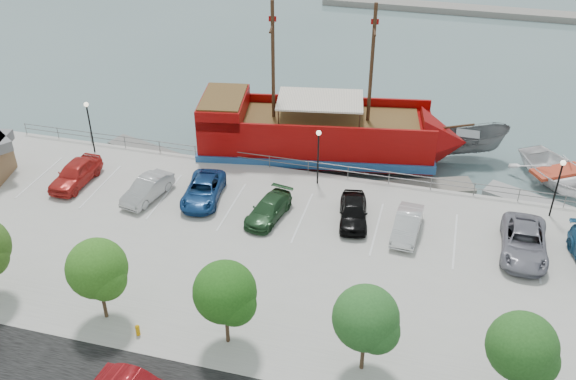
# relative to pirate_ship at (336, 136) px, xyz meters

# --- Properties ---
(ground) EXTENTS (160.00, 160.00, 0.00)m
(ground) POSITION_rel_pirate_ship_xyz_m (-0.24, -11.80, -2.23)
(ground) COLOR #4D6467
(sidewalk) EXTENTS (100.00, 4.00, 0.05)m
(sidewalk) POSITION_rel_pirate_ship_xyz_m (-0.24, -21.80, -1.21)
(sidewalk) COLOR #9C9993
(sidewalk) RESTS_ON land_slab
(seawall_railing) EXTENTS (50.00, 0.06, 1.00)m
(seawall_railing) POSITION_rel_pirate_ship_xyz_m (-0.24, -4.00, -0.70)
(seawall_railing) COLOR slate
(seawall_railing) RESTS_ON land_slab
(far_shore) EXTENTS (40.00, 3.00, 0.80)m
(far_shore) POSITION_rel_pirate_ship_xyz_m (9.76, 43.20, -1.83)
(far_shore) COLOR gray
(far_shore) RESTS_ON ground
(pirate_ship) EXTENTS (21.39, 9.12, 13.30)m
(pirate_ship) POSITION_rel_pirate_ship_xyz_m (0.00, 0.00, 0.00)
(pirate_ship) COLOR #840404
(pirate_ship) RESTS_ON ground
(patrol_boat) EXTENTS (7.09, 4.45, 2.57)m
(patrol_boat) POSITION_rel_pirate_ship_xyz_m (10.00, 3.09, -0.94)
(patrol_boat) COLOR slate
(patrol_boat) RESTS_ON ground
(speedboat) EXTENTS (8.43, 9.10, 1.54)m
(speedboat) POSITION_rel_pirate_ship_xyz_m (16.81, 0.86, -1.46)
(speedboat) COLOR white
(speedboat) RESTS_ON ground
(dock_west) EXTENTS (6.64, 3.65, 0.36)m
(dock_west) POSITION_rel_pirate_ship_xyz_m (-15.45, -2.60, -2.04)
(dock_west) COLOR slate
(dock_west) RESTS_ON ground
(dock_mid) EXTENTS (7.53, 4.46, 0.42)m
(dock_mid) POSITION_rel_pirate_ship_xyz_m (7.32, -2.60, -2.02)
(dock_mid) COLOR slate
(dock_mid) RESTS_ON ground
(dock_east) EXTENTS (7.02, 4.48, 0.39)m
(dock_east) POSITION_rel_pirate_ship_xyz_m (14.97, -2.60, -2.03)
(dock_east) COLOR gray
(dock_east) RESTS_ON ground
(fire_hydrant) EXTENTS (0.24, 0.24, 0.71)m
(fire_hydrant) POSITION_rel_pirate_ship_xyz_m (-5.96, -22.60, -0.84)
(fire_hydrant) COLOR #CD8B04
(fire_hydrant) RESTS_ON sidewalk
(lamp_post_left) EXTENTS (0.36, 0.36, 4.28)m
(lamp_post_left) POSITION_rel_pirate_ship_xyz_m (-18.24, -5.30, 1.71)
(lamp_post_left) COLOR black
(lamp_post_left) RESTS_ON land_slab
(lamp_post_mid) EXTENTS (0.36, 0.36, 4.28)m
(lamp_post_mid) POSITION_rel_pirate_ship_xyz_m (-0.24, -5.30, 1.71)
(lamp_post_mid) COLOR black
(lamp_post_mid) RESTS_ON land_slab
(lamp_post_right) EXTENTS (0.36, 0.36, 4.28)m
(lamp_post_right) POSITION_rel_pirate_ship_xyz_m (15.76, -5.30, 1.71)
(lamp_post_right) COLOR black
(lamp_post_right) RESTS_ON land_slab
(tree_c) EXTENTS (3.30, 3.20, 5.00)m
(tree_c) POSITION_rel_pirate_ship_xyz_m (-8.10, -21.87, 2.07)
(tree_c) COLOR #473321
(tree_c) RESTS_ON sidewalk
(tree_d) EXTENTS (3.30, 3.20, 5.00)m
(tree_d) POSITION_rel_pirate_ship_xyz_m (-1.10, -21.87, 2.07)
(tree_d) COLOR #473321
(tree_d) RESTS_ON sidewalk
(tree_e) EXTENTS (3.30, 3.20, 5.00)m
(tree_e) POSITION_rel_pirate_ship_xyz_m (5.90, -21.87, 2.07)
(tree_e) COLOR #473321
(tree_e) RESTS_ON sidewalk
(tree_f) EXTENTS (3.30, 3.20, 5.00)m
(tree_f) POSITION_rel_pirate_ship_xyz_m (12.90, -21.87, 2.07)
(tree_f) COLOR #473321
(tree_f) RESTS_ON sidewalk
(parked_car_a) EXTENTS (2.14, 4.97, 1.67)m
(parked_car_a) POSITION_rel_pirate_ship_xyz_m (-17.11, -9.83, -0.39)
(parked_car_a) COLOR #B1211C
(parked_car_a) RESTS_ON land_slab
(parked_car_b) EXTENTS (2.42, 4.68, 1.47)m
(parked_car_b) POSITION_rel_pirate_ship_xyz_m (-11.26, -10.27, -0.49)
(parked_car_b) COLOR #A7A7A7
(parked_car_b) RESTS_ON land_slab
(parked_car_c) EXTENTS (3.09, 5.45, 1.44)m
(parked_car_c) POSITION_rel_pirate_ship_xyz_m (-7.45, -9.41, -0.51)
(parked_car_c) COLOR navy
(parked_car_c) RESTS_ON land_slab
(parked_car_d) EXTENTS (2.64, 4.81, 1.32)m
(parked_car_d) POSITION_rel_pirate_ship_xyz_m (-2.43, -10.40, -0.57)
(parked_car_d) COLOR #204424
(parked_car_d) RESTS_ON land_slab
(parked_car_e) EXTENTS (2.58, 4.77, 1.54)m
(parked_car_e) POSITION_rel_pirate_ship_xyz_m (3.09, -9.34, -0.46)
(parked_car_e) COLOR black
(parked_car_e) RESTS_ON land_slab
(parked_car_f) EXTENTS (1.77, 4.50, 1.46)m
(parked_car_f) POSITION_rel_pirate_ship_xyz_m (6.67, -9.88, -0.50)
(parked_car_f) COLOR silver
(parked_car_f) RESTS_ON land_slab
(parked_car_g) EXTENTS (2.81, 5.88, 1.62)m
(parked_car_g) POSITION_rel_pirate_ship_xyz_m (13.80, -9.99, -0.42)
(parked_car_g) COLOR gray
(parked_car_g) RESTS_ON land_slab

